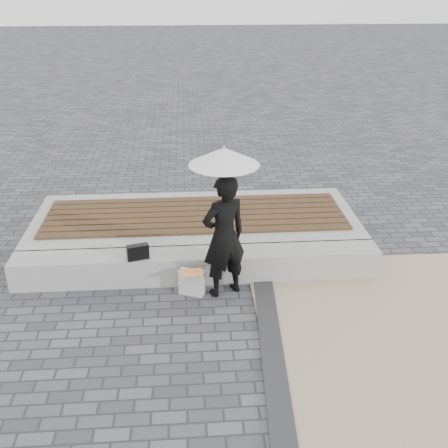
# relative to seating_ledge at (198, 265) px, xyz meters

# --- Properties ---
(ground) EXTENTS (80.00, 80.00, 0.00)m
(ground) POSITION_rel_seating_ledge_xyz_m (0.00, -1.60, -0.20)
(ground) COLOR #515157
(ground) RESTS_ON ground
(edging_band) EXTENTS (0.61, 5.20, 0.04)m
(edging_band) POSITION_rel_seating_ledge_xyz_m (0.75, -2.10, -0.18)
(edging_band) COLOR #2E2E31
(edging_band) RESTS_ON ground
(seating_ledge) EXTENTS (5.00, 0.45, 0.40)m
(seating_ledge) POSITION_rel_seating_ledge_xyz_m (0.00, 0.00, 0.00)
(seating_ledge) COLOR #A6A6A1
(seating_ledge) RESTS_ON ground
(timber_platform) EXTENTS (5.00, 2.00, 0.40)m
(timber_platform) POSITION_rel_seating_ledge_xyz_m (0.00, 1.20, 0.00)
(timber_platform) COLOR #A1A19C
(timber_platform) RESTS_ON ground
(timber_decking) EXTENTS (4.60, 1.40, 0.04)m
(timber_decking) POSITION_rel_seating_ledge_xyz_m (0.00, 1.20, 0.22)
(timber_decking) COLOR #533821
(timber_decking) RESTS_ON timber_platform
(woman) EXTENTS (0.71, 0.61, 1.65)m
(woman) POSITION_rel_seating_ledge_xyz_m (0.33, -0.39, 0.62)
(woman) COLOR black
(woman) RESTS_ON ground
(parasol) EXTENTS (0.85, 0.85, 1.08)m
(parasol) POSITION_rel_seating_ledge_xyz_m (0.33, -0.39, 1.68)
(parasol) COLOR silver
(parasol) RESTS_ON ground
(handbag) EXTENTS (0.31, 0.18, 0.20)m
(handbag) POSITION_rel_seating_ledge_xyz_m (-0.79, -0.13, 0.30)
(handbag) COLOR black
(handbag) RESTS_ON seating_ledge
(canvas_tote) EXTENTS (0.35, 0.25, 0.34)m
(canvas_tote) POSITION_rel_seating_ledge_xyz_m (-0.09, -0.40, -0.03)
(canvas_tote) COLOR silver
(canvas_tote) RESTS_ON ground
(magazine) EXTENTS (0.30, 0.23, 0.01)m
(magazine) POSITION_rel_seating_ledge_xyz_m (-0.09, -0.45, 0.15)
(magazine) COLOR red
(magazine) RESTS_ON canvas_tote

